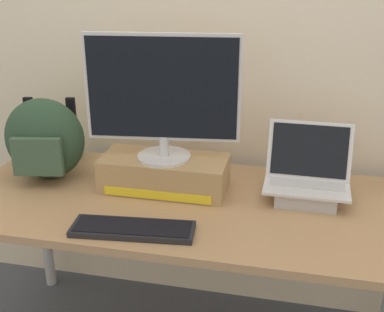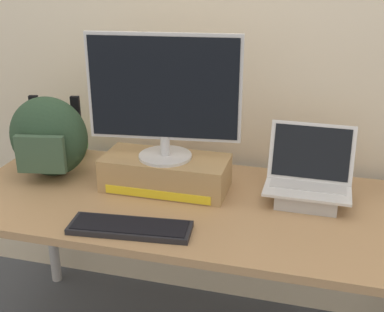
{
  "view_description": "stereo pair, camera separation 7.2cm",
  "coord_description": "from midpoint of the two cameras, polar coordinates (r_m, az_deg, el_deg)",
  "views": [
    {
      "loc": [
        0.36,
        -1.63,
        1.59
      ],
      "look_at": [
        0.0,
        0.0,
        0.91
      ],
      "focal_mm": 46.66,
      "sensor_mm": 36.0,
      "label": 1
    },
    {
      "loc": [
        0.43,
        -1.61,
        1.59
      ],
      "look_at": [
        0.0,
        0.0,
        0.91
      ],
      "focal_mm": 46.66,
      "sensor_mm": 36.0,
      "label": 2
    }
  ],
  "objects": [
    {
      "name": "back_wall",
      "position": [
        2.16,
        1.86,
        14.32
      ],
      "size": [
        7.0,
        0.1,
        2.6
      ],
      "primitive_type": "cube",
      "color": "beige",
      "rests_on": "ground"
    },
    {
      "name": "desk",
      "position": [
        1.91,
        -1.08,
        -6.97
      ],
      "size": [
        1.76,
        0.76,
        0.73
      ],
      "color": "#A87F56",
      "rests_on": "ground"
    },
    {
      "name": "toner_box_yellow",
      "position": [
        1.95,
        -4.23,
        -2.0
      ],
      "size": [
        0.49,
        0.22,
        0.13
      ],
      "color": "#A88456",
      "rests_on": "desk"
    },
    {
      "name": "desktop_monitor",
      "position": [
        1.84,
        -4.5,
        6.87
      ],
      "size": [
        0.57,
        0.2,
        0.47
      ],
      "rotation": [
        0.0,
        0.0,
        0.13
      ],
      "color": "silver",
      "rests_on": "toner_box_yellow"
    },
    {
      "name": "open_laptop",
      "position": [
        1.91,
        11.91,
        -3.22
      ],
      "size": [
        0.31,
        0.23,
        0.27
      ],
      "rotation": [
        0.0,
        0.0,
        -0.01
      ],
      "color": "#ADADB2",
      "rests_on": "desk"
    },
    {
      "name": "external_keyboard",
      "position": [
        1.69,
        -8.0,
        -8.25
      ],
      "size": [
        0.42,
        0.17,
        0.02
      ],
      "rotation": [
        0.0,
        0.0,
        0.1
      ],
      "color": "black",
      "rests_on": "desk"
    },
    {
      "name": "messenger_backpack",
      "position": [
        2.1,
        -17.44,
        1.8
      ],
      "size": [
        0.35,
        0.27,
        0.34
      ],
      "rotation": [
        0.0,
        0.0,
        0.19
      ],
      "color": "#28422D",
      "rests_on": "desk"
    },
    {
      "name": "plush_toy",
      "position": [
        2.32,
        -14.53,
        1.09
      ],
      "size": [
        0.11,
        0.11,
        0.11
      ],
      "color": "#56B256",
      "rests_on": "desk"
    }
  ]
}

